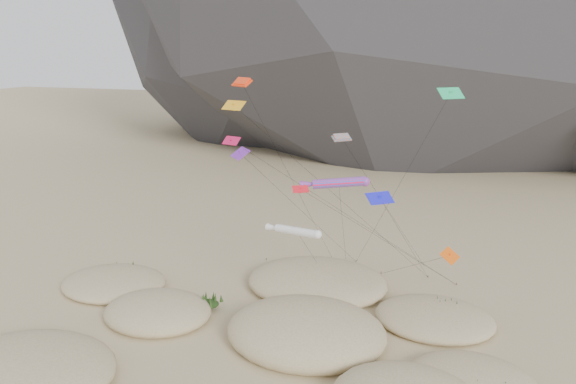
% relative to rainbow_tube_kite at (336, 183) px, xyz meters
% --- Properties ---
extents(ground, '(500.00, 500.00, 0.00)m').
position_rel_rainbow_tube_kite_xyz_m(ground, '(-2.43, -13.56, -13.07)').
color(ground, '#CCB789').
rests_on(ground, ground).
extents(dunes, '(49.33, 40.13, 4.37)m').
position_rel_rainbow_tube_kite_xyz_m(dunes, '(-5.06, -9.82, -12.35)').
color(dunes, '#CCB789').
rests_on(dunes, ground).
extents(dune_grass, '(42.78, 27.06, 1.53)m').
position_rel_rainbow_tube_kite_xyz_m(dune_grass, '(-3.55, -9.85, -12.22)').
color(dune_grass, black).
rests_on(dune_grass, ground).
extents(kite_stakes, '(23.16, 4.40, 0.30)m').
position_rel_rainbow_tube_kite_xyz_m(kite_stakes, '(0.21, 9.37, -12.92)').
color(kite_stakes, '#3F2D1E').
rests_on(kite_stakes, ground).
extents(rainbow_tube_kite, '(6.95, 10.93, 13.85)m').
position_rel_rainbow_tube_kite_xyz_m(rainbow_tube_kite, '(0.00, 0.00, 0.00)').
color(rainbow_tube_kite, '#FF1A4D').
rests_on(rainbow_tube_kite, ground).
extents(white_tube_kite, '(6.26, 13.57, 9.75)m').
position_rel_rainbow_tube_kite_xyz_m(white_tube_kite, '(-3.07, -4.21, -3.97)').
color(white_tube_kite, silver).
rests_on(white_tube_kite, ground).
extents(orange_parafoil, '(8.20, 13.41, 23.39)m').
position_rel_rainbow_tube_kite_xyz_m(orange_parafoil, '(-8.61, -2.71, 9.54)').
color(orange_parafoil, '#FC360D').
rests_on(orange_parafoil, ground).
extents(multi_parafoil, '(9.35, 12.53, 17.76)m').
position_rel_rainbow_tube_kite_xyz_m(multi_parafoil, '(0.19, 1.94, 4.01)').
color(multi_parafoil, '#FF5B1A').
rests_on(multi_parafoil, ground).
extents(delta_kites, '(23.19, 19.81, 22.73)m').
position_rel_rainbow_tube_kite_xyz_m(delta_kites, '(0.18, -3.26, 2.37)').
color(delta_kites, gold).
rests_on(delta_kites, ground).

